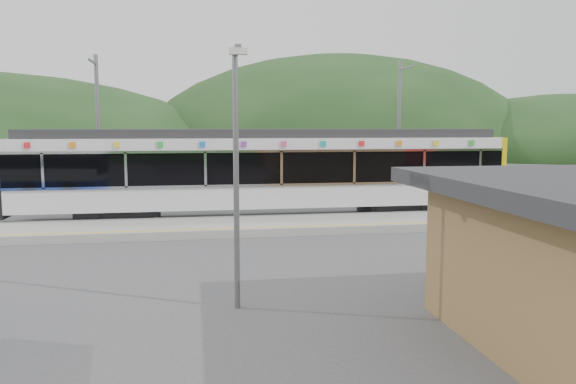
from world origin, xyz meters
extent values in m
plane|color=#4C4C4F|center=(0.00, 0.00, 0.00)|extent=(120.00, 120.00, 0.00)
ellipsoid|color=#1E3D19|center=(16.00, 54.00, 0.00)|extent=(52.00, 39.00, 26.00)
ellipsoid|color=#1E3D19|center=(45.00, 48.00, 0.00)|extent=(44.00, 33.00, 16.00)
cube|color=#9E9E99|center=(0.00, 3.30, 0.15)|extent=(26.00, 3.20, 0.30)
cube|color=yellow|center=(0.00, 2.00, 0.30)|extent=(26.00, 0.10, 0.01)
cube|color=black|center=(-5.90, 6.00, 0.30)|extent=(3.20, 2.20, 0.56)
cube|color=black|center=(6.10, 6.00, 0.30)|extent=(3.20, 2.20, 0.56)
cube|color=silver|center=(0.10, 6.00, 1.04)|extent=(20.00, 2.90, 0.92)
cube|color=black|center=(0.10, 6.00, 2.23)|extent=(20.00, 2.96, 1.45)
cube|color=silver|center=(0.10, 4.50, 1.55)|extent=(20.00, 0.05, 0.10)
cube|color=silver|center=(0.10, 4.50, 2.90)|extent=(20.00, 0.05, 0.10)
cube|color=silver|center=(0.10, 6.00, 3.17)|extent=(20.00, 2.90, 0.45)
cube|color=#2D2D30|center=(0.10, 6.00, 3.58)|extent=(19.40, 2.50, 0.36)
cube|color=#DABC0B|center=(10.22, 6.00, 1.90)|extent=(0.24, 2.92, 3.00)
cube|color=black|center=(-10.00, 6.00, 1.90)|extent=(0.20, 2.92, 3.00)
cube|color=silver|center=(-8.40, 4.50, 2.23)|extent=(0.10, 0.05, 1.35)
cube|color=silver|center=(-5.40, 4.50, 2.23)|extent=(0.10, 0.05, 1.35)
cube|color=silver|center=(-2.40, 4.50, 2.23)|extent=(0.10, 0.05, 1.35)
cube|color=silver|center=(0.60, 4.50, 2.23)|extent=(0.10, 0.05, 1.35)
cube|color=silver|center=(3.60, 4.50, 2.23)|extent=(0.10, 0.05, 1.35)
cube|color=silver|center=(6.60, 4.50, 2.23)|extent=(0.10, 0.05, 1.35)
cube|color=silver|center=(9.10, 4.50, 2.23)|extent=(0.10, 0.05, 1.35)
cube|color=red|center=(-8.90, 4.51, 3.18)|extent=(0.22, 0.04, 0.22)
cube|color=orange|center=(-7.30, 4.51, 3.18)|extent=(0.22, 0.04, 0.22)
cube|color=yellow|center=(-5.70, 4.51, 3.18)|extent=(0.22, 0.04, 0.22)
cube|color=green|center=(-4.10, 4.51, 3.18)|extent=(0.22, 0.04, 0.22)
cube|color=blue|center=(-2.50, 4.51, 3.18)|extent=(0.22, 0.04, 0.22)
cube|color=purple|center=(-0.90, 4.51, 3.18)|extent=(0.22, 0.04, 0.22)
cube|color=#E54C8C|center=(0.70, 4.51, 3.18)|extent=(0.22, 0.04, 0.22)
cube|color=#19A5A5|center=(2.30, 4.51, 3.18)|extent=(0.22, 0.04, 0.22)
cube|color=red|center=(3.90, 4.51, 3.18)|extent=(0.22, 0.04, 0.22)
cube|color=orange|center=(5.50, 4.51, 3.18)|extent=(0.22, 0.04, 0.22)
cube|color=yellow|center=(7.10, 4.51, 3.18)|extent=(0.22, 0.04, 0.22)
cube|color=green|center=(8.70, 4.51, 3.18)|extent=(0.22, 0.04, 0.22)
cylinder|color=slate|center=(-7.00, 8.60, 3.50)|extent=(0.18, 0.18, 7.00)
cube|color=slate|center=(-7.00, 7.80, 6.60)|extent=(0.08, 1.80, 0.08)
cylinder|color=slate|center=(7.00, 8.60, 3.50)|extent=(0.18, 0.18, 7.00)
cube|color=slate|center=(7.00, 7.80, 6.60)|extent=(0.08, 1.80, 0.08)
cylinder|color=slate|center=(-1.96, -5.82, 2.73)|extent=(0.12, 0.12, 5.45)
cube|color=slate|center=(-1.96, -6.23, 5.36)|extent=(0.12, 0.91, 0.12)
cube|color=silver|center=(-1.96, -6.64, 5.29)|extent=(0.35, 0.18, 0.12)
camera|label=1|loc=(-2.81, -17.52, 3.88)|focal=35.00mm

